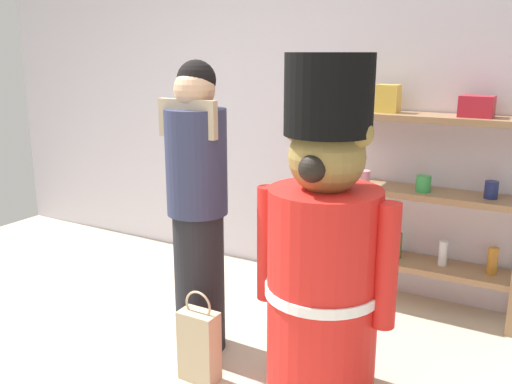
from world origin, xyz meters
TOP-DOWN VIEW (x-y plane):
  - back_wall at (0.00, 2.20)m, footprint 6.40×0.12m
  - merchandise_shelf at (0.84, 1.98)m, footprint 1.26×0.35m
  - teddy_bear_guard at (0.66, 0.71)m, footprint 0.72×0.56m
  - person_shopper at (-0.13, 0.79)m, footprint 0.35×0.34m
  - shopping_bag at (0.06, 0.51)m, footprint 0.21×0.12m

SIDE VIEW (x-z plane):
  - shopping_bag at x=0.06m, z-range -0.05..0.45m
  - teddy_bear_guard at x=0.66m, z-range -0.10..1.59m
  - merchandise_shelf at x=0.84m, z-range 0.02..1.67m
  - person_shopper at x=-0.13m, z-range 0.04..1.69m
  - back_wall at x=0.00m, z-range 0.00..2.60m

